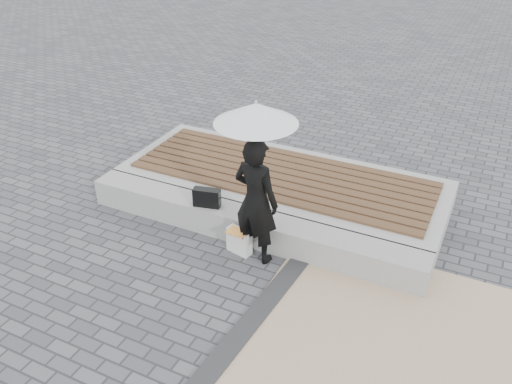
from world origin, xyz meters
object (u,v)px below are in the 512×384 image
at_px(woman, 256,201).
at_px(handbag, 207,198).
at_px(seating_ledge, 247,225).
at_px(parasol, 256,113).
at_px(canvas_tote, 239,241).

bearing_deg(woman, handbag, -7.39).
bearing_deg(seating_ledge, parasol, -48.91).
relative_size(parasol, canvas_tote, 3.56).
relative_size(seating_ledge, canvas_tote, 13.92).
xyz_separation_m(seating_ledge, handbag, (-0.60, -0.07, 0.33)).
bearing_deg(parasol, woman, 0.00).
bearing_deg(seating_ledge, woman, -48.91).
relative_size(seating_ledge, handbag, 13.13).
bearing_deg(canvas_tote, handbag, 168.95).
xyz_separation_m(woman, canvas_tote, (-0.24, -0.01, -0.69)).
height_order(seating_ledge, canvas_tote, seating_ledge).
distance_m(parasol, handbag, 1.78).
height_order(seating_ledge, parasol, parasol).
relative_size(seating_ledge, woman, 2.88).
bearing_deg(parasol, handbag, 163.28).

